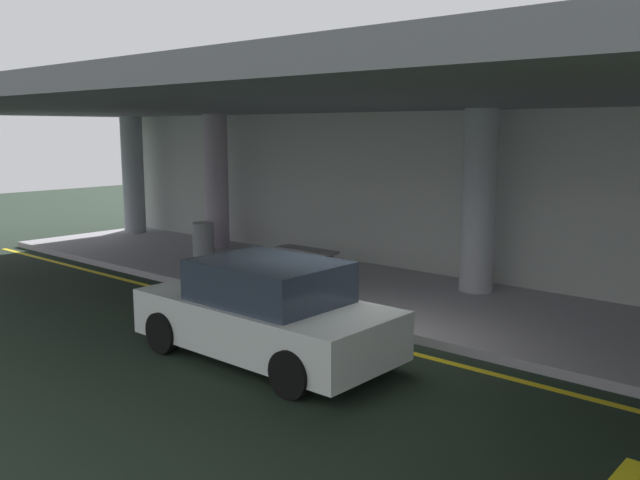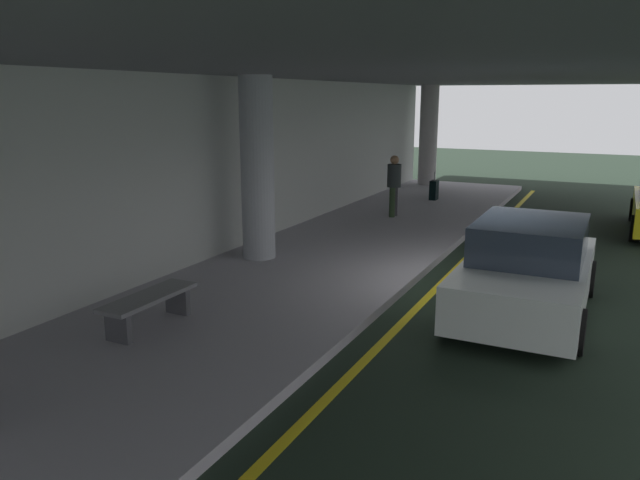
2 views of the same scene
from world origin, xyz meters
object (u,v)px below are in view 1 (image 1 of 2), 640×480
object	(u,v)px
support_column_left_mid	(216,181)
bench_metal	(306,254)
support_column_far_left	(133,175)
support_column_center	(479,201)
car_white	(266,312)
trash_bin_steel	(203,239)

from	to	relation	value
support_column_left_mid	bench_metal	bearing A→B (deg)	-9.50
support_column_far_left	support_column_center	distance (m)	12.00
car_white	trash_bin_steel	distance (m)	7.93
support_column_center	trash_bin_steel	xyz separation A→B (m)	(-7.28, -1.09, -1.40)
support_column_left_mid	support_column_center	distance (m)	8.00
support_column_far_left	trash_bin_steel	xyz separation A→B (m)	(4.72, -1.09, -1.40)
support_column_far_left	trash_bin_steel	distance (m)	5.04
support_column_far_left	support_column_center	size ratio (longest dim) A/B	1.00
support_column_left_mid	bench_metal	size ratio (longest dim) A/B	2.28
car_white	bench_metal	bearing A→B (deg)	-56.62
support_column_far_left	support_column_left_mid	xyz separation A→B (m)	(4.00, 0.00, 0.00)
bench_metal	support_column_left_mid	bearing A→B (deg)	170.50
support_column_far_left	car_white	size ratio (longest dim) A/B	0.89
support_column_far_left	support_column_center	bearing A→B (deg)	0.00
trash_bin_steel	bench_metal	bearing A→B (deg)	7.60
support_column_center	bench_metal	bearing A→B (deg)	-170.71
bench_metal	trash_bin_steel	size ratio (longest dim) A/B	1.88
support_column_far_left	support_column_left_mid	size ratio (longest dim) A/B	1.00
car_white	bench_metal	size ratio (longest dim) A/B	2.56
car_white	bench_metal	distance (m)	5.84
support_column_far_left	support_column_left_mid	distance (m)	4.00
support_column_far_left	trash_bin_steel	world-z (taller)	support_column_far_left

